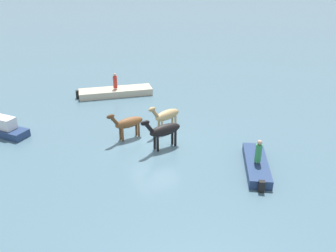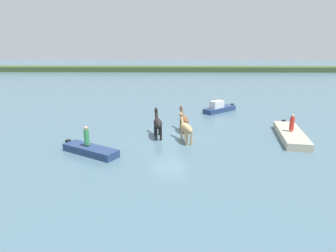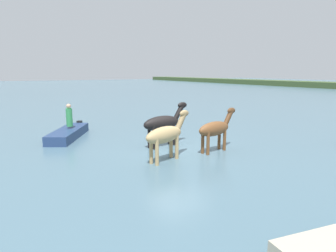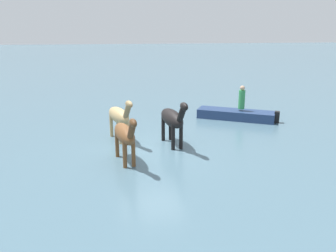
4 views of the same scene
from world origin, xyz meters
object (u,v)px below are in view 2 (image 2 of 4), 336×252
horse_rear_stallion (158,123)px  boat_motor_center (90,151)px  horse_pinto_flank (184,119)px  horse_mid_herd (186,128)px  boat_skiff_near (219,109)px  person_helmsman_aft (87,136)px  person_watcher_seated (292,123)px  boat_dinghy_port (291,136)px

horse_rear_stallion → boat_motor_center: (-4.04, -3.39, -0.93)m
horse_pinto_flank → horse_mid_herd: bearing=170.7°
horse_mid_herd → boat_skiff_near: horse_mid_herd is taller
horse_mid_herd → boat_motor_center: 6.54m
horse_pinto_flank → person_helmsman_aft: 7.77m
boat_motor_center → person_watcher_seated: (13.67, 3.35, 1.01)m
horse_pinto_flank → horse_mid_herd: (0.07, -2.50, 0.03)m
horse_mid_herd → person_helmsman_aft: horse_mid_herd is taller
person_helmsman_aft → boat_motor_center: bearing=-33.9°
boat_motor_center → boat_skiff_near: boat_skiff_near is taller
horse_mid_herd → boat_dinghy_port: (7.65, 1.03, -0.85)m
horse_rear_stallion → boat_dinghy_port: bearing=-98.7°
boat_skiff_near → horse_rear_stallion: bearing=14.6°
person_watcher_seated → boat_skiff_near: bearing=114.8°
boat_dinghy_port → boat_skiff_near: bearing=-145.1°
boat_skiff_near → person_watcher_seated: 9.33m
person_helmsman_aft → person_watcher_seated: bearing=13.1°
horse_mid_herd → boat_motor_center: bearing=93.8°
horse_mid_herd → horse_pinto_flank: bearing=-15.9°
horse_rear_stallion → person_helmsman_aft: bearing=118.9°
boat_skiff_near → person_watcher_seated: bearing=73.8°
horse_pinto_flank → person_watcher_seated: size_ratio=1.98×
horse_rear_stallion → horse_mid_herd: bearing=-126.1°
person_watcher_seated → boat_dinghy_port: bearing=41.2°
boat_motor_center → person_watcher_seated: size_ratio=3.25×
horse_pinto_flank → boat_dinghy_port: horse_pinto_flank is taller
horse_mid_herd → person_watcher_seated: bearing=-99.9°
boat_skiff_near → person_watcher_seated: (3.89, -8.43, 0.87)m
horse_mid_herd → person_watcher_seated: size_ratio=2.02×
boat_dinghy_port → boat_motor_center: (-13.70, -3.38, -0.03)m
boat_dinghy_port → horse_mid_herd: bearing=-72.5°
horse_mid_herd → person_helmsman_aft: bearing=92.2°
boat_motor_center → boat_skiff_near: (9.78, 11.78, 0.14)m
boat_motor_center → person_helmsman_aft: size_ratio=3.25×
horse_pinto_flank → person_helmsman_aft: bearing=116.5°
horse_mid_herd → person_helmsman_aft: 6.62m
horse_rear_stallion → boat_skiff_near: horse_rear_stallion is taller
horse_rear_stallion → horse_mid_herd: size_ratio=1.06×
horse_pinto_flank → person_watcher_seated: horse_pinto_flank is taller
person_helmsman_aft → horse_rear_stallion: bearing=37.6°
boat_dinghy_port → person_helmsman_aft: size_ratio=5.04×
horse_mid_herd → boat_skiff_near: size_ratio=0.67×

